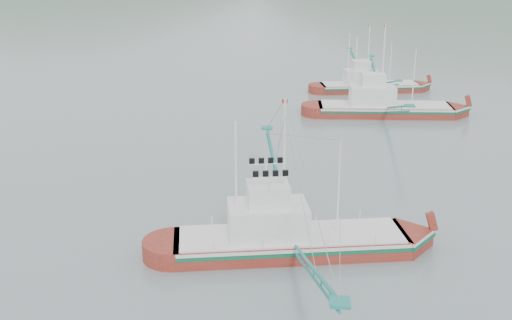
{
  "coord_description": "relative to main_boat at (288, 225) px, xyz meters",
  "views": [
    {
      "loc": [
        3.7,
        -36.73,
        17.83
      ],
      "look_at": [
        0.0,
        6.0,
        3.2
      ],
      "focal_mm": 45.0,
      "sensor_mm": 36.0,
      "label": 1
    }
  ],
  "objects": [
    {
      "name": "ground",
      "position": [
        -2.6,
        1.73,
        -1.79
      ],
      "size": [
        1200.0,
        1200.0,
        0.0
      ],
      "primitive_type": "plane",
      "color": "slate",
      "rests_on": "ground"
    },
    {
      "name": "bg_boat_right",
      "position": [
        8.95,
        33.23,
        -0.36
      ],
      "size": [
        14.43,
        25.86,
        10.46
      ],
      "rotation": [
        0.0,
        0.0,
        0.05
      ],
      "color": "maroon",
      "rests_on": "ground"
    },
    {
      "name": "main_boat",
      "position": [
        0.0,
        0.0,
        0.0
      ],
      "size": [
        14.47,
        25.16,
        10.28
      ],
      "rotation": [
        0.0,
        0.0,
        0.18
      ],
      "color": "maroon",
      "rests_on": "ground"
    },
    {
      "name": "bg_boat_far",
      "position": [
        8.38,
        44.95,
        -0.26
      ],
      "size": [
        12.69,
        22.07,
        9.02
      ],
      "rotation": [
        0.0,
        0.0,
        0.18
      ],
      "color": "maroon",
      "rests_on": "ground"
    }
  ]
}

